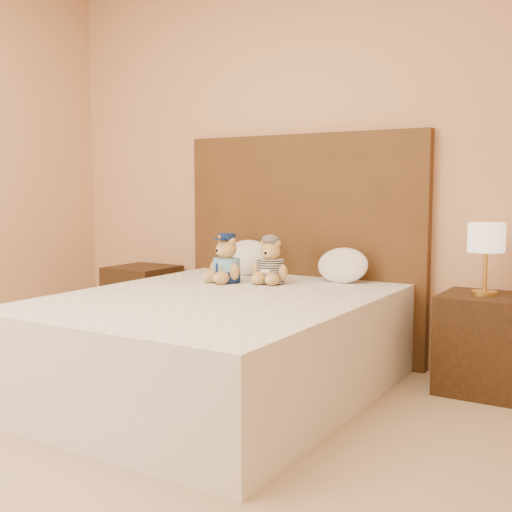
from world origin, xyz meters
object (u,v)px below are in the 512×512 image
(bed, at_px, (217,345))
(nightstand_right, at_px, (482,343))
(teddy_prisoner, at_px, (270,261))
(pillow_right, at_px, (343,264))
(pillow_left, at_px, (246,256))
(nightstand_left, at_px, (143,302))
(teddy_police, at_px, (226,258))
(lamp, at_px, (486,241))

(bed, relative_size, nightstand_right, 3.64)
(teddy_prisoner, xyz_separation_m, pillow_right, (0.36, 0.28, -0.02))
(nightstand_right, height_order, pillow_right, pillow_right)
(nightstand_right, xyz_separation_m, pillow_left, (-1.58, 0.03, 0.40))
(nightstand_left, distance_m, nightstand_right, 2.50)
(nightstand_right, relative_size, pillow_left, 1.50)
(bed, xyz_separation_m, teddy_police, (-0.24, 0.45, 0.43))
(lamp, bearing_deg, bed, -147.38)
(bed, xyz_separation_m, nightstand_right, (1.25, 0.80, -0.00))
(nightstand_left, height_order, lamp, lamp)
(lamp, relative_size, pillow_left, 1.09)
(nightstand_right, distance_m, lamp, 0.57)
(pillow_right, bearing_deg, nightstand_left, -178.95)
(nightstand_right, xyz_separation_m, teddy_police, (-1.49, -0.35, 0.43))
(bed, xyz_separation_m, teddy_prisoner, (0.02, 0.55, 0.42))
(teddy_police, bearing_deg, teddy_prisoner, 34.37)
(teddy_prisoner, bearing_deg, bed, -98.83)
(nightstand_left, bearing_deg, teddy_prisoner, -11.14)
(teddy_police, relative_size, teddy_prisoner, 1.08)
(pillow_right, bearing_deg, lamp, -1.98)
(nightstand_left, xyz_separation_m, pillow_right, (1.63, 0.03, 0.39))
(bed, distance_m, nightstand_right, 1.48)
(bed, distance_m, nightstand_left, 1.48)
(nightstand_left, bearing_deg, bed, -32.62)
(nightstand_right, height_order, lamp, lamp)
(nightstand_left, distance_m, lamp, 2.56)
(nightstand_right, xyz_separation_m, teddy_prisoner, (-1.23, -0.25, 0.42))
(teddy_police, distance_m, pillow_left, 0.39)
(nightstand_right, bearing_deg, pillow_right, 178.02)
(bed, relative_size, teddy_police, 6.60)
(nightstand_right, distance_m, teddy_prisoner, 1.32)
(teddy_police, bearing_deg, pillow_left, 117.42)
(teddy_police, relative_size, pillow_right, 0.90)
(bed, distance_m, lamp, 1.59)
(lamp, height_order, teddy_police, lamp)
(nightstand_left, xyz_separation_m, nightstand_right, (2.50, 0.00, 0.00))
(bed, height_order, pillow_left, pillow_left)
(nightstand_right, relative_size, teddy_prisoner, 1.95)
(teddy_prisoner, height_order, pillow_right, teddy_prisoner)
(teddy_prisoner, xyz_separation_m, pillow_left, (-0.35, 0.28, -0.01))
(nightstand_right, relative_size, teddy_police, 1.82)
(nightstand_left, distance_m, pillow_left, 1.00)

